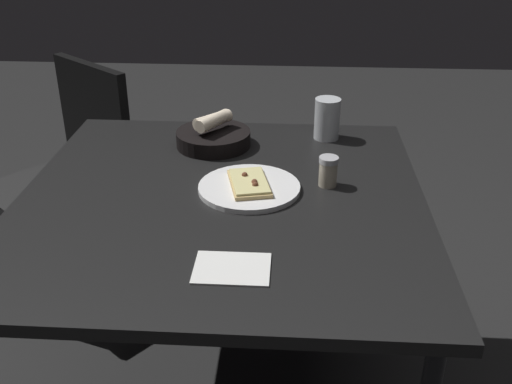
{
  "coord_description": "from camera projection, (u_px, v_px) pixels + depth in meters",
  "views": [
    {
      "loc": [
        -0.18,
        1.36,
        1.47
      ],
      "look_at": [
        -0.09,
        0.05,
        0.79
      ],
      "focal_mm": 41.91,
      "sensor_mm": 36.0,
      "label": 1
    }
  ],
  "objects": [
    {
      "name": "beer_glass",
      "position": [
        327.0,
        121.0,
        1.87
      ],
      "size": [
        0.08,
        0.08,
        0.13
      ],
      "color": "silver",
      "rests_on": "dining_table"
    },
    {
      "name": "napkin",
      "position": [
        232.0,
        268.0,
        1.25
      ],
      "size": [
        0.16,
        0.12,
        0.0
      ],
      "color": "white",
      "rests_on": "dining_table"
    },
    {
      "name": "dining_table",
      "position": [
        222.0,
        216.0,
        1.57
      ],
      "size": [
        1.05,
        1.06,
        0.75
      ],
      "color": "black",
      "rests_on": "ground"
    },
    {
      "name": "pizza_plate",
      "position": [
        249.0,
        187.0,
        1.56
      ],
      "size": [
        0.27,
        0.27,
        0.04
      ],
      "color": "white",
      "rests_on": "dining_table"
    },
    {
      "name": "bread_basket",
      "position": [
        213.0,
        136.0,
        1.82
      ],
      "size": [
        0.23,
        0.23,
        0.1
      ],
      "color": "black",
      "rests_on": "dining_table"
    },
    {
      "name": "pepper_shaker",
      "position": [
        328.0,
        173.0,
        1.58
      ],
      "size": [
        0.05,
        0.05,
        0.08
      ],
      "color": "#BFB299",
      "rests_on": "dining_table"
    },
    {
      "name": "chair_near",
      "position": [
        73.0,
        167.0,
        2.26
      ],
      "size": [
        0.62,
        0.62,
        0.89
      ],
      "color": "black",
      "rests_on": "ground"
    }
  ]
}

